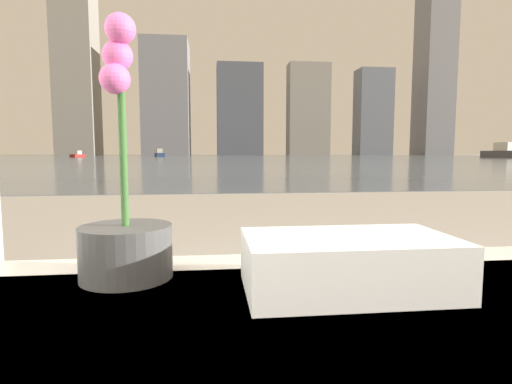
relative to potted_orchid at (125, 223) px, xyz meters
name	(u,v)px	position (x,y,z in m)	size (l,w,h in m)	color
potted_orchid	(125,223)	(0.00, 0.00, 0.00)	(0.14, 0.14, 0.41)	#4C4C4C
towel_stack	(348,263)	(0.33, -0.10, -0.05)	(0.30, 0.17, 0.08)	white
harbor_water	(213,157)	(0.46, 61.18, -0.58)	(180.00, 110.00, 0.01)	slate
harbor_boat_0	(504,152)	(39.98, 49.92, 0.17)	(3.30, 6.00, 2.13)	#4C4C51
harbor_boat_1	(159,154)	(-8.85, 71.73, -0.07)	(2.22, 4.07, 1.45)	navy
harbor_boat_2	(78,155)	(-20.66, 65.18, -0.22)	(1.74, 2.91, 1.03)	maroon
skyline_tower_0	(75,33)	(-36.48, 117.18, 32.89)	(10.40, 10.05, 66.95)	gray
skyline_tower_1	(167,99)	(-12.17, 117.18, 15.38)	(12.82, 13.51, 31.95)	slate
skyline_tower_2	(239,111)	(8.63, 117.18, 12.35)	(12.95, 10.14, 25.89)	#4C515B
skyline_tower_3	(308,110)	(29.14, 117.18, 12.83)	(12.14, 6.13, 26.83)	gray
skyline_tower_4	(373,113)	(49.27, 117.18, 12.23)	(10.19, 7.12, 25.65)	slate
skyline_tower_5	(437,17)	(68.41, 117.18, 41.04)	(9.12, 9.73, 83.26)	slate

